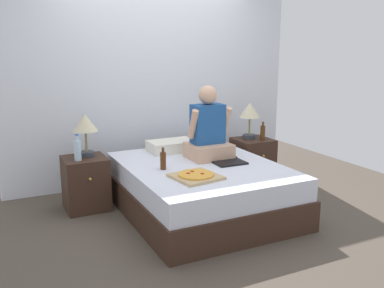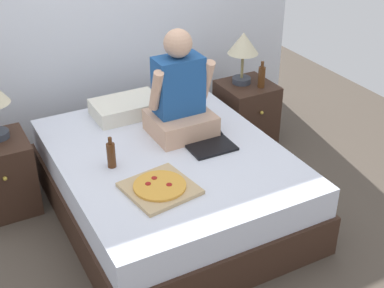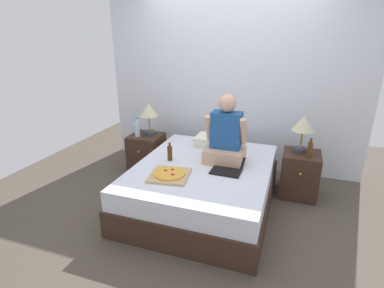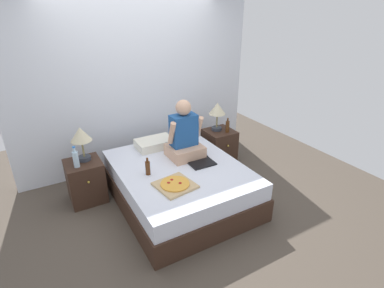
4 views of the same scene
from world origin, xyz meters
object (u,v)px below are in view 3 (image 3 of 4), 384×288
(beer_bottle, at_px, (310,150))
(water_bottle, at_px, (137,129))
(beer_bottle_on_bed, at_px, (170,153))
(nightstand_right, at_px, (299,174))
(lamp_on_right_nightstand, at_px, (303,126))
(nightstand_left, at_px, (147,153))
(lamp_on_left_nightstand, at_px, (149,112))
(laptop, at_px, (227,168))
(bed, at_px, (203,185))
(pizza_box, at_px, (169,175))
(person_seated, at_px, (226,137))

(beer_bottle, bearing_deg, water_bottle, 179.75)
(beer_bottle_on_bed, bearing_deg, beer_bottle, 18.58)
(nightstand_right, distance_m, lamp_on_right_nightstand, 0.61)
(nightstand_left, distance_m, lamp_on_left_nightstand, 0.61)
(nightstand_left, bearing_deg, laptop, -26.06)
(water_bottle, xyz_separation_m, beer_bottle_on_bed, (0.72, -0.53, -0.07))
(nightstand_right, height_order, laptop, laptop)
(bed, xyz_separation_m, beer_bottle, (1.12, 0.52, 0.40))
(lamp_on_right_nightstand, height_order, pizza_box, lamp_on_right_nightstand)
(pizza_box, relative_size, beer_bottle_on_bed, 2.06)
(nightstand_right, relative_size, lamp_on_right_nightstand, 1.25)
(bed, bearing_deg, lamp_on_right_nightstand, 33.04)
(bed, height_order, beer_bottle, beer_bottle)
(bed, bearing_deg, beer_bottle_on_bed, -179.81)
(bed, relative_size, lamp_on_right_nightstand, 4.19)
(bed, relative_size, person_seated, 2.42)
(water_bottle, bearing_deg, nightstand_right, 2.35)
(bed, height_order, nightstand_right, nightstand_right)
(lamp_on_left_nightstand, xyz_separation_m, lamp_on_right_nightstand, (2.04, 0.00, 0.00))
(bed, height_order, lamp_on_right_nightstand, lamp_on_right_nightstand)
(bed, height_order, pizza_box, pizza_box)
(water_bottle, distance_m, beer_bottle_on_bed, 0.89)
(nightstand_right, height_order, lamp_on_right_nightstand, lamp_on_right_nightstand)
(nightstand_left, relative_size, pizza_box, 1.24)
(water_bottle, relative_size, nightstand_right, 0.49)
(bed, relative_size, nightstand_left, 3.36)
(lamp_on_right_nightstand, bearing_deg, water_bottle, -176.29)
(bed, bearing_deg, lamp_on_left_nightstand, 146.70)
(water_bottle, relative_size, beer_bottle_on_bed, 1.25)
(bed, distance_m, nightstand_left, 1.22)
(nightstand_left, bearing_deg, nightstand_right, 0.00)
(laptop, xyz_separation_m, beer_bottle_on_bed, (-0.70, 0.04, 0.07))
(nightstand_right, xyz_separation_m, person_seated, (-0.86, -0.41, 0.52))
(nightstand_left, distance_m, nightstand_right, 2.11)
(bed, distance_m, pizza_box, 0.55)
(lamp_on_right_nightstand, height_order, person_seated, person_seated)
(lamp_on_left_nightstand, bearing_deg, person_seated, -20.66)
(nightstand_left, distance_m, beer_bottle_on_bed, 0.95)
(beer_bottle, distance_m, pizza_box, 1.66)
(beer_bottle_on_bed, bearing_deg, lamp_on_right_nightstand, 24.88)
(nightstand_left, bearing_deg, person_seated, -18.00)
(lamp_on_left_nightstand, distance_m, person_seated, 1.30)
(lamp_on_left_nightstand, height_order, laptop, lamp_on_left_nightstand)
(bed, relative_size, nightstand_right, 3.36)
(lamp_on_right_nightstand, bearing_deg, beer_bottle, -56.31)
(lamp_on_right_nightstand, height_order, beer_bottle_on_bed, lamp_on_right_nightstand)
(bed, xyz_separation_m, nightstand_left, (-1.05, 0.62, 0.03))
(person_seated, xyz_separation_m, pizza_box, (-0.45, -0.60, -0.27))
(water_bottle, xyz_separation_m, nightstand_right, (2.19, 0.09, -0.39))
(pizza_box, bearing_deg, bed, 57.45)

